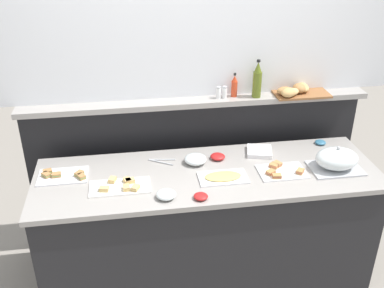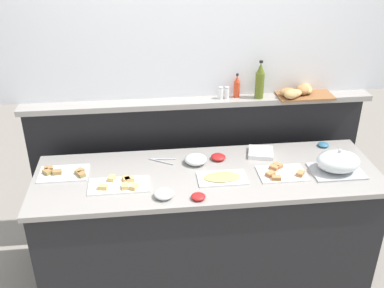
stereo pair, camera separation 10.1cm
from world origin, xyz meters
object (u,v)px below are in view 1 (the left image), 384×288
Objects in this scene: glass_bowl_medium at (195,159)px; bread_basket at (296,91)px; sandwich_platter_front at (63,176)px; condiment_bowl_dark at (320,142)px; glass_bowl_large at (166,195)px; olive_oil_bottle at (257,81)px; serving_tongs at (161,161)px; condiment_bowl_teal at (218,157)px; serving_cloche at (337,159)px; salt_shaker at (219,92)px; sandwich_platter_rear at (281,171)px; sandwich_platter_side at (121,186)px; napkin_stack at (259,151)px; condiment_bowl_cream at (201,196)px; hot_sauce_bottle at (234,86)px; cold_cuts_platter at (223,177)px; pepper_shaker at (225,92)px.

bread_basket is at bearing 20.39° from glass_bowl_medium.
glass_bowl_medium is (0.88, 0.05, 0.02)m from sandwich_platter_front.
condiment_bowl_dark is 0.43m from bread_basket.
glass_bowl_medium is 0.97m from condiment_bowl_dark.
olive_oil_bottle is (0.73, 0.69, 0.44)m from glass_bowl_large.
olive_oil_bottle reaches higher than serving_tongs.
condiment_bowl_teal is at bearing 12.04° from glass_bowl_medium.
salt_shaker is at bearing 142.09° from serving_cloche.
condiment_bowl_teal is at bearing 147.17° from sandwich_platter_rear.
condiment_bowl_teal is (0.67, 0.26, 0.01)m from sandwich_platter_side.
olive_oil_bottle is (0.33, 0.27, 0.44)m from condiment_bowl_teal.
serving_tongs is (-1.15, 0.28, -0.07)m from serving_cloche.
bread_basket is at bearing 33.42° from glass_bowl_large.
napkin_stack is at bearing -144.38° from bread_basket.
salt_shaker is at bearing 71.17° from condiment_bowl_cream.
hot_sauce_bottle is at bearing 110.39° from sandwich_platter_rear.
condiment_bowl_dark is at bearing 82.63° from serving_cloche.
serving_cloche is 0.94m from glass_bowl_medium.
olive_oil_bottle is at bearing 84.87° from napkin_stack.
hot_sauce_bottle is (-0.16, 0.03, -0.05)m from olive_oil_bottle.
napkin_stack is 1.95× the size of salt_shaker.
serving_cloche reaches higher than sandwich_platter_rear.
pepper_shaker is (0.12, 0.54, 0.37)m from cold_cuts_platter.
pepper_shaker is (0.50, 0.26, 0.38)m from serving_tongs.
sandwich_platter_rear is 0.38m from serving_cloche.
salt_shaker is 0.22× the size of bread_basket.
napkin_stack is at bearing 6.07° from condiment_bowl_teal.
sandwich_platter_rear is 1.67× the size of serving_tongs.
pepper_shaker is at bearing 140.26° from serving_cloche.
cold_cuts_platter is 3.65× the size of salt_shaker.
glass_bowl_large is 1.10m from olive_oil_bottle.
serving_cloche is 3.32× the size of condiment_bowl_teal.
condiment_bowl_cream is 0.32× the size of olive_oil_bottle.
serving_cloche is (0.77, 0.00, 0.06)m from cold_cuts_platter.
serving_tongs is at bearing 112.22° from condiment_bowl_cream.
sandwich_platter_side is 1.20× the size of sandwich_platter_front.
glass_bowl_medium is (-0.54, 0.21, 0.02)m from sandwich_platter_rear.
sandwich_platter_rear is at bearing -19.02° from serving_tongs.
salt_shaker is (-0.32, 0.53, 0.37)m from sandwich_platter_rear.
cold_cuts_platter is 2.07× the size of glass_bowl_medium.
serving_cloche is 0.36m from condiment_bowl_dark.
napkin_stack is at bearing 16.90° from sandwich_platter_side.
pepper_shaker is at bearing -166.66° from hot_sauce_bottle.
olive_oil_bottle is at bearing -3.90° from pepper_shaker.
bread_basket reaches higher than condiment_bowl_teal.
cold_cuts_platter is 0.47m from serving_tongs.
olive_oil_bottle reaches higher than hot_sauce_bottle.
condiment_bowl_teal is 0.53m from hot_sauce_bottle.
sandwich_platter_side reaches higher than napkin_stack.
olive_oil_bottle reaches higher than salt_shaker.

